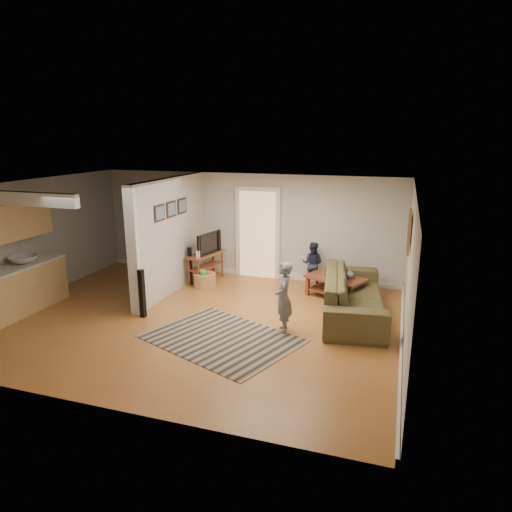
# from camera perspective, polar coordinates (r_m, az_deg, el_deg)

# --- Properties ---
(ground) EXTENTS (7.50, 7.50, 0.00)m
(ground) POSITION_cam_1_polar(r_m,az_deg,el_deg) (8.79, -7.56, -7.84)
(ground) COLOR #985726
(ground) RESTS_ON ground
(room_shell) EXTENTS (7.54, 6.02, 2.52)m
(room_shell) POSITION_cam_1_polar(r_m,az_deg,el_deg) (9.20, -12.74, 2.48)
(room_shell) COLOR #B7B5AF
(room_shell) RESTS_ON ground
(area_rug) EXTENTS (2.93, 2.57, 0.01)m
(area_rug) POSITION_cam_1_polar(r_m,az_deg,el_deg) (7.95, -4.30, -10.25)
(area_rug) COLOR black
(area_rug) RESTS_ON ground
(sofa) EXTENTS (1.48, 2.94, 0.82)m
(sofa) POSITION_cam_1_polar(r_m,az_deg,el_deg) (9.14, 12.00, -7.14)
(sofa) COLOR #403720
(sofa) RESTS_ON ground
(coffee_table) EXTENTS (1.37, 1.13, 0.71)m
(coffee_table) POSITION_cam_1_polar(r_m,az_deg,el_deg) (9.84, 10.04, -3.16)
(coffee_table) COLOR #5F2B16
(coffee_table) RESTS_ON ground
(tv_console) EXTENTS (0.64, 1.16, 0.94)m
(tv_console) POSITION_cam_1_polar(r_m,az_deg,el_deg) (10.77, -6.26, 0.01)
(tv_console) COLOR #5F2B16
(tv_console) RESTS_ON ground
(speaker_left) EXTENTS (0.10, 0.10, 0.95)m
(speaker_left) POSITION_cam_1_polar(r_m,az_deg,el_deg) (8.92, -14.05, -4.57)
(speaker_left) COLOR black
(speaker_left) RESTS_ON ground
(speaker_right) EXTENTS (0.11, 0.11, 0.89)m
(speaker_right) POSITION_cam_1_polar(r_m,az_deg,el_deg) (10.64, -8.22, -1.24)
(speaker_right) COLOR black
(speaker_right) RESTS_ON ground
(toy_basket) EXTENTS (0.50, 0.50, 0.44)m
(toy_basket) POSITION_cam_1_polar(r_m,az_deg,el_deg) (10.48, -6.41, -2.94)
(toy_basket) COLOR olive
(toy_basket) RESTS_ON ground
(child) EXTENTS (0.39, 0.52, 1.27)m
(child) POSITION_cam_1_polar(r_m,az_deg,el_deg) (8.23, 3.40, -9.36)
(child) COLOR slate
(child) RESTS_ON ground
(toddler) EXTENTS (0.52, 0.41, 1.02)m
(toddler) POSITION_cam_1_polar(r_m,az_deg,el_deg) (10.71, 6.97, -3.59)
(toddler) COLOR #212844
(toddler) RESTS_ON ground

